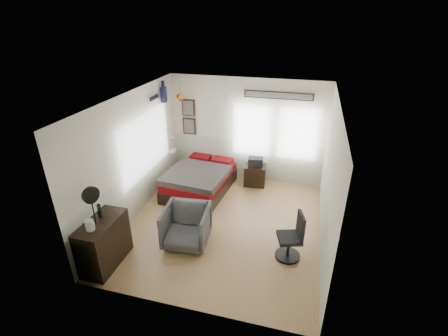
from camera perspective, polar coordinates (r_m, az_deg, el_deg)
The scene contains 12 objects.
ground_plane at distance 7.07m, azimuth -0.06°, elevation -9.92°, with size 4.00×4.50×0.01m, color #A4794F.
room_shell at distance 6.44m, azimuth -0.30°, elevation 2.86°, with size 4.02×4.52×2.71m.
wall_decor at distance 8.18m, azimuth -4.04°, elevation 11.51°, with size 3.55×1.32×1.44m.
bed at distance 8.16m, azimuth -4.30°, elevation -2.17°, with size 1.52×2.03×0.61m.
dresser at distance 6.24m, azimuth -20.34°, elevation -12.22°, with size 0.48×1.00×0.90m, color black.
armchair at distance 6.39m, azimuth -6.64°, elevation -10.13°, with size 0.84×0.87×0.79m, color #535358.
nightstand at distance 8.49m, azimuth 5.46°, elevation -1.24°, with size 0.54×0.43×0.54m, color black.
task_chair at distance 6.17m, azimuth 11.86°, elevation -12.29°, with size 0.52×0.52×0.93m.
kettle at distance 5.79m, azimuth -22.54°, elevation -9.29°, with size 0.16×0.14×0.19m.
bottle at distance 6.04m, azimuth -21.03°, elevation -7.05°, with size 0.06×0.06×0.25m, color black.
stand_fan at distance 5.66m, azimuth -22.38°, elevation -4.51°, with size 0.17×0.28×0.72m.
black_bag at distance 8.32m, azimuth 5.57°, elevation 1.08°, with size 0.37×0.24×0.22m, color black.
Camera 1 is at (1.49, -5.52, 4.16)m, focal length 26.00 mm.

